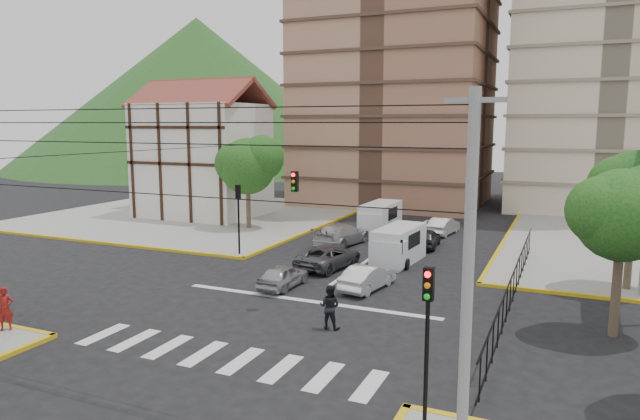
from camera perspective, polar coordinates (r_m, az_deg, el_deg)
The scene contains 24 objects.
ground at distance 26.33m, azimuth -2.45°, elevation -9.79°, with size 160.00×160.00×0.00m, color black.
sidewalk_nw at distance 53.20m, azimuth -12.34°, elevation -0.46°, with size 26.00×26.00×0.15m, color gray.
crosswalk_stripes at distance 21.45m, azimuth -9.76°, elevation -14.30°, with size 12.00×2.40×0.01m, color silver.
stop_line at distance 27.35m, azimuth -1.33°, elevation -9.05°, with size 13.00×0.40×0.01m, color silver.
tudor_building at distance 52.06m, azimuth -11.63°, elevation 5.10°, with size 10.80×8.05×12.23m.
distant_hill at distance 113.72m, azimuth -12.05°, elevation 11.34°, with size 70.00×70.00×28.00m, color #24551C.
park_fence at distance 28.23m, azimuth 18.70°, elevation -8.97°, with size 0.10×22.50×1.66m, color black, non-canonical shape.
tree_park_a at distance 24.71m, azimuth 28.19°, elevation -0.09°, with size 4.41×3.60×6.83m.
tree_park_c at distance 31.69m, azimuth 29.12°, elevation 2.15°, with size 4.65×3.80×7.25m.
tree_tudor at distance 44.85m, azimuth -7.14°, elevation 4.63°, with size 5.39×4.40×7.43m.
traffic_light_se at distance 15.83m, azimuth 10.70°, elevation -10.73°, with size 0.28×0.22×4.40m.
traffic_light_nw at distance 35.98m, azimuth -8.16°, elevation 0.24°, with size 0.28×0.22×4.40m.
traffic_light_hanging at distance 23.29m, azimuth -4.76°, elevation 2.66°, with size 18.00×9.12×0.92m.
utility_pole_se at distance 14.01m, azimuth 14.58°, elevation -6.36°, with size 1.40×0.28×9.00m.
van_right_lane at distance 34.47m, azimuth 7.75°, elevation -3.59°, with size 2.28×4.96×2.17m.
van_left_lane at distance 43.89m, azimuth 5.94°, elevation -0.86°, with size 2.12×5.07×2.27m.
car_silver_front_left at distance 29.33m, azimuth -3.73°, elevation -6.61°, with size 1.44×3.58×1.22m, color #A5A5A9.
car_white_front_right at distance 29.07m, azimuth 4.79°, elevation -6.70°, with size 1.35×3.88×1.28m, color silver.
car_grey_mid_left at distance 33.18m, azimuth 0.89°, elevation -4.69°, with size 2.20×4.77×1.32m, color #515258.
car_silver_rear_left at distance 39.38m, azimuth 2.22°, elevation -2.43°, with size 2.11×5.18×1.50m, color #B2B2B7.
car_darkgrey_mid_right at distance 39.22m, azimuth 10.57°, elevation -2.75°, with size 1.56×3.88×1.32m, color #27272A.
car_white_rear_right at distance 44.03m, azimuth 12.21°, elevation -1.57°, with size 1.38×3.97×1.31m, color silver.
pedestrian_sw_corner at distance 26.17m, azimuth -28.99°, elevation -8.63°, with size 0.65×0.42×1.77m, color maroon.
pedestrian_crosswalk at distance 23.57m, azimuth 0.97°, elevation -9.65°, with size 0.90×0.70×1.85m, color black.
Camera 1 is at (11.06, -22.39, 8.33)m, focal length 32.00 mm.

